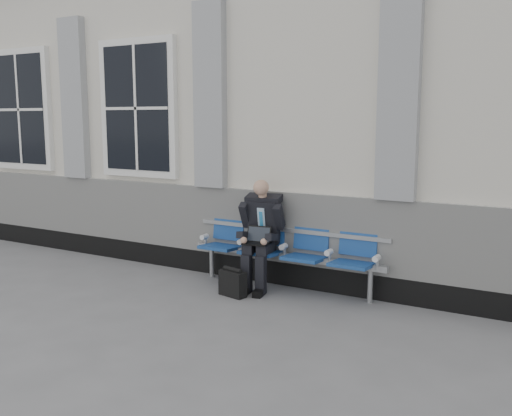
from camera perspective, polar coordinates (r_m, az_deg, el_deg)
The scene contains 5 objects.
ground at distance 7.92m, azimuth -20.13°, elevation -7.05°, with size 70.00×70.00×0.00m, color slate.
station_building at distance 10.21m, azimuth -5.68°, elevation 9.54°, with size 14.40×4.40×4.49m.
bench at distance 7.09m, azimuth 3.02°, elevation -3.76°, with size 2.60×0.47×0.91m.
businessman at distance 7.07m, azimuth 0.52°, elevation -2.17°, with size 0.57×0.76×1.37m.
briefcase at distance 6.88m, azimuth -2.34°, elevation -7.49°, with size 0.37×0.21×0.35m.
Camera 1 is at (5.89, -4.86, 2.11)m, focal length 40.00 mm.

